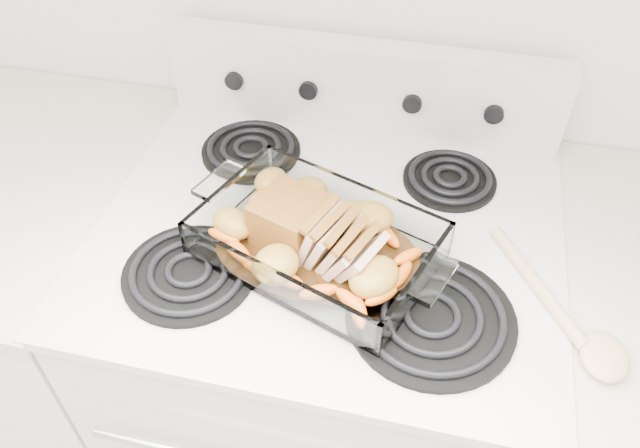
% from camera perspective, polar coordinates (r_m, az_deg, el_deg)
% --- Properties ---
extents(electric_range, '(0.78, 0.70, 1.12)m').
position_cam_1_polar(electric_range, '(1.42, 0.66, -13.16)').
color(electric_range, silver).
rests_on(electric_range, ground).
extents(counter_left, '(0.58, 0.68, 0.93)m').
position_cam_1_polar(counter_left, '(1.64, -22.85, -7.98)').
color(counter_left, white).
rests_on(counter_left, ground).
extents(baking_dish, '(0.36, 0.24, 0.07)m').
position_cam_1_polar(baking_dish, '(0.99, -0.26, -1.99)').
color(baking_dish, white).
rests_on(baking_dish, electric_range).
extents(pork_roast, '(0.21, 0.10, 0.08)m').
position_cam_1_polar(pork_roast, '(0.97, -1.42, -0.67)').
color(pork_roast, brown).
rests_on(pork_roast, baking_dish).
extents(roast_vegetables, '(0.40, 0.22, 0.05)m').
position_cam_1_polar(roast_vegetables, '(1.01, 0.02, 0.12)').
color(roast_vegetables, '#F95E15').
rests_on(roast_vegetables, baking_dish).
extents(wooden_spoon, '(0.20, 0.26, 0.02)m').
position_cam_1_polar(wooden_spoon, '(0.99, 22.14, -8.38)').
color(wooden_spoon, tan).
rests_on(wooden_spoon, electric_range).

